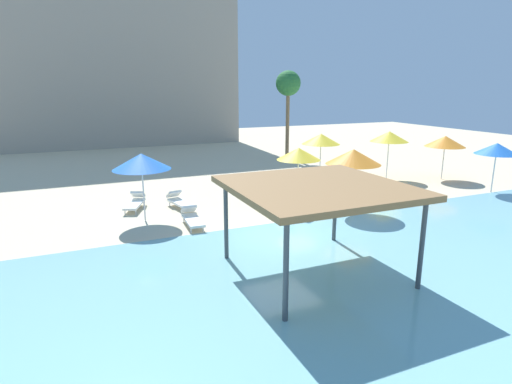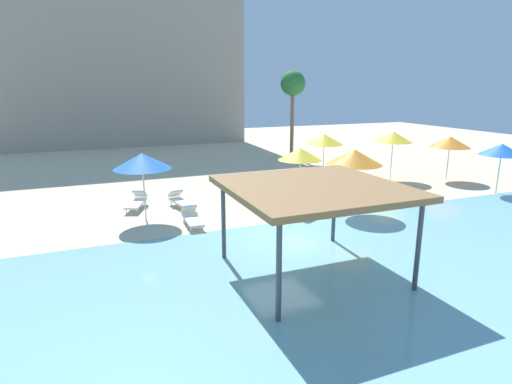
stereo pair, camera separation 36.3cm
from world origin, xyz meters
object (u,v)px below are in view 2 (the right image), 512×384
at_px(lounge_chair_4, 181,200).
at_px(lounge_chair_5, 192,217).
at_px(beach_umbrella_orange_4, 450,142).
at_px(palm_tree_1, 293,86).
at_px(lounge_chair_6, 291,209).
at_px(lounge_chair_0, 366,193).
at_px(beach_umbrella_yellow_5, 300,154).
at_px(beach_umbrella_yellow_7, 393,137).
at_px(beach_umbrella_yellow_2, 324,139).
at_px(beach_umbrella_orange_0, 355,157).
at_px(beach_umbrella_blue_1, 142,161).
at_px(shade_pavilion, 314,190).
at_px(beach_umbrella_blue_3, 502,150).
at_px(lounge_chair_2, 137,201).
at_px(lounge_chair_1, 365,181).

xyz_separation_m(lounge_chair_4, lounge_chair_5, (-0.14, -2.76, 0.00)).
bearing_deg(beach_umbrella_orange_4, palm_tree_1, 115.15).
height_order(lounge_chair_6, palm_tree_1, palm_tree_1).
bearing_deg(beach_umbrella_orange_4, lounge_chair_0, -165.29).
distance_m(beach_umbrella_yellow_5, palm_tree_1, 13.73).
relative_size(lounge_chair_4, lounge_chair_6, 1.00).
distance_m(lounge_chair_5, lounge_chair_6, 4.28).
relative_size(beach_umbrella_yellow_7, lounge_chair_6, 1.47).
bearing_deg(beach_umbrella_yellow_2, beach_umbrella_orange_0, -110.04).
height_order(beach_umbrella_yellow_7, lounge_chair_6, beach_umbrella_yellow_7).
height_order(beach_umbrella_orange_4, lounge_chair_0, beach_umbrella_orange_4).
distance_m(beach_umbrella_blue_1, beach_umbrella_orange_4, 18.04).
relative_size(shade_pavilion, beach_umbrella_blue_3, 1.84).
bearing_deg(beach_umbrella_yellow_2, lounge_chair_4, -164.40).
bearing_deg(lounge_chair_4, lounge_chair_6, 39.66).
xyz_separation_m(beach_umbrella_orange_4, palm_tree_1, (-5.04, 10.73, 3.25)).
height_order(beach_umbrella_blue_3, lounge_chair_5, beach_umbrella_blue_3).
xyz_separation_m(beach_umbrella_yellow_2, beach_umbrella_yellow_7, (3.94, -1.35, 0.11)).
bearing_deg(beach_umbrella_blue_3, beach_umbrella_blue_1, 172.44).
bearing_deg(lounge_chair_2, lounge_chair_6, 79.93).
distance_m(shade_pavilion, beach_umbrella_orange_0, 6.89).
distance_m(beach_umbrella_yellow_7, lounge_chair_6, 10.35).
bearing_deg(lounge_chair_1, beach_umbrella_blue_3, 24.12).
bearing_deg(beach_umbrella_yellow_5, beach_umbrella_yellow_7, 19.65).
relative_size(lounge_chair_2, lounge_chair_4, 1.00).
bearing_deg(lounge_chair_5, beach_umbrella_yellow_2, 122.34).
height_order(beach_umbrella_orange_0, lounge_chair_4, beach_umbrella_orange_0).
xyz_separation_m(lounge_chair_5, lounge_chair_6, (4.26, -0.48, 0.00)).
relative_size(beach_umbrella_orange_4, lounge_chair_5, 1.37).
xyz_separation_m(shade_pavilion, lounge_chair_6, (2.04, 5.41, -2.28)).
bearing_deg(lounge_chair_4, beach_umbrella_blue_1, -64.61).
bearing_deg(beach_umbrella_orange_0, lounge_chair_5, 171.96).
height_order(beach_umbrella_orange_0, lounge_chair_6, beach_umbrella_orange_0).
distance_m(lounge_chair_1, palm_tree_1, 11.68).
height_order(beach_umbrella_yellow_5, lounge_chair_5, beach_umbrella_yellow_5).
relative_size(beach_umbrella_orange_0, lounge_chair_6, 1.45).
bearing_deg(beach_umbrella_yellow_7, beach_umbrella_orange_4, -25.15).
height_order(lounge_chair_0, lounge_chair_1, same).
relative_size(lounge_chair_5, lounge_chair_6, 0.98).
height_order(beach_umbrella_blue_3, beach_umbrella_orange_4, beach_umbrella_blue_3).
distance_m(beach_umbrella_orange_0, lounge_chair_2, 10.10).
distance_m(lounge_chair_4, palm_tree_1, 16.22).
bearing_deg(lounge_chair_6, lounge_chair_4, -153.71).
bearing_deg(lounge_chair_0, beach_umbrella_blue_1, -97.63).
bearing_deg(palm_tree_1, lounge_chair_0, -100.25).
bearing_deg(palm_tree_1, beach_umbrella_yellow_2, -103.65).
relative_size(beach_umbrella_orange_0, beach_umbrella_yellow_5, 1.05).
bearing_deg(beach_umbrella_yellow_2, lounge_chair_2, -170.11).
bearing_deg(beach_umbrella_blue_3, beach_umbrella_orange_4, 87.05).
height_order(shade_pavilion, lounge_chair_2, shade_pavilion).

